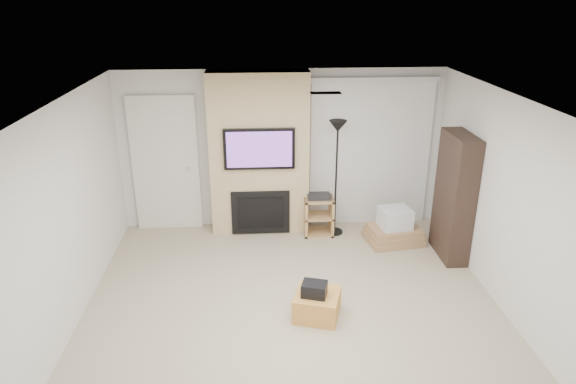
{
  "coord_description": "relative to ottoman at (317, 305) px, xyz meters",
  "views": [
    {
      "loc": [
        -0.41,
        -4.94,
        3.58
      ],
      "look_at": [
        0.0,
        1.2,
        1.15
      ],
      "focal_mm": 32.0,
      "sensor_mm": 36.0,
      "label": 1
    }
  ],
  "objects": [
    {
      "name": "wall_left",
      "position": [
        -2.77,
        -0.12,
        1.1
      ],
      "size": [
        0.0,
        5.5,
        2.5
      ],
      "primitive_type": "cube",
      "rotation": [
        1.57,
        0.0,
        1.57
      ],
      "color": "silver",
      "rests_on": "ground"
    },
    {
      "name": "floor",
      "position": [
        -0.27,
        -0.12,
        -0.15
      ],
      "size": [
        5.0,
        5.5,
        0.0
      ],
      "primitive_type": "cube",
      "color": "tan",
      "rests_on": "ground"
    },
    {
      "name": "wall_back",
      "position": [
        -0.27,
        2.63,
        1.1
      ],
      "size": [
        5.0,
        0.0,
        2.5
      ],
      "primitive_type": "cube",
      "rotation": [
        1.57,
        0.0,
        0.0
      ],
      "color": "silver",
      "rests_on": "ground"
    },
    {
      "name": "bookshelf",
      "position": [
        2.07,
        1.37,
        0.75
      ],
      "size": [
        0.3,
        0.8,
        1.8
      ],
      "color": "black",
      "rests_on": "floor"
    },
    {
      "name": "entry_door",
      "position": [
        -2.07,
        2.59,
        0.9
      ],
      "size": [
        1.02,
        0.11,
        2.14
      ],
      "color": "silver",
      "rests_on": "floor"
    },
    {
      "name": "av_stand",
      "position": [
        0.28,
        2.19,
        0.2
      ],
      "size": [
        0.45,
        0.38,
        0.66
      ],
      "color": "tan",
      "rests_on": "floor"
    },
    {
      "name": "hvac_vent",
      "position": [
        0.13,
        0.68,
        2.35
      ],
      "size": [
        0.35,
        0.18,
        0.01
      ],
      "primitive_type": "cube",
      "color": "silver",
      "rests_on": "ceiling"
    },
    {
      "name": "fireplace_wall",
      "position": [
        -0.62,
        2.42,
        1.09
      ],
      "size": [
        1.5,
        0.47,
        2.5
      ],
      "color": "tan",
      "rests_on": "floor"
    },
    {
      "name": "ottoman",
      "position": [
        0.0,
        0.0,
        0.0
      ],
      "size": [
        0.62,
        0.62,
        0.3
      ],
      "primitive_type": "cube",
      "rotation": [
        0.0,
        0.0,
        -0.29
      ],
      "color": "gold",
      "rests_on": "floor"
    },
    {
      "name": "box_stack",
      "position": [
        1.39,
        1.83,
        0.06
      ],
      "size": [
        0.89,
        0.73,
        0.54
      ],
      "color": "tan",
      "rests_on": "floor"
    },
    {
      "name": "vertical_blinds",
      "position": [
        1.13,
        2.58,
        1.12
      ],
      "size": [
        1.98,
        0.1,
        2.37
      ],
      "color": "silver",
      "rests_on": "floor"
    },
    {
      "name": "black_bag",
      "position": [
        -0.04,
        -0.03,
        0.23
      ],
      "size": [
        0.33,
        0.29,
        0.16
      ],
      "primitive_type": "cube",
      "rotation": [
        0.0,
        0.0,
        -0.29
      ],
      "color": "black",
      "rests_on": "ottoman"
    },
    {
      "name": "ceiling",
      "position": [
        -0.27,
        -0.12,
        2.35
      ],
      "size": [
        5.0,
        5.5,
        0.0
      ],
      "primitive_type": "cube",
      "color": "white",
      "rests_on": "wall_back"
    },
    {
      "name": "wall_right",
      "position": [
        2.23,
        -0.12,
        1.1
      ],
      "size": [
        0.0,
        5.5,
        2.5
      ],
      "primitive_type": "cube",
      "rotation": [
        1.57,
        0.0,
        1.57
      ],
      "color": "silver",
      "rests_on": "ground"
    },
    {
      "name": "floor_lamp",
      "position": [
        0.54,
        2.2,
        1.27
      ],
      "size": [
        0.27,
        0.27,
        1.81
      ],
      "color": "black",
      "rests_on": "floor"
    }
  ]
}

